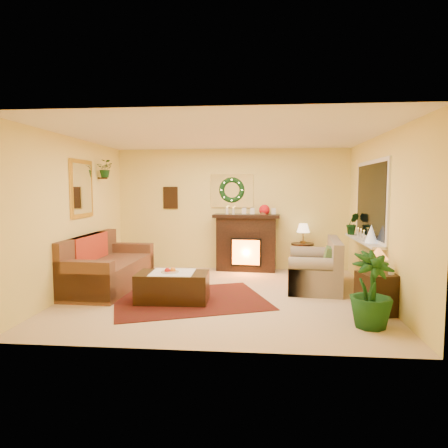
# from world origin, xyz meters

# --- Properties ---
(floor) EXTENTS (5.00, 5.00, 0.00)m
(floor) POSITION_xyz_m (0.00, 0.00, 0.00)
(floor) COLOR beige
(floor) RESTS_ON ground
(ceiling) EXTENTS (5.00, 5.00, 0.00)m
(ceiling) POSITION_xyz_m (0.00, 0.00, 2.60)
(ceiling) COLOR white
(ceiling) RESTS_ON ground
(wall_back) EXTENTS (5.00, 5.00, 0.00)m
(wall_back) POSITION_xyz_m (0.00, 2.25, 1.30)
(wall_back) COLOR #EFD88C
(wall_back) RESTS_ON ground
(wall_front) EXTENTS (5.00, 5.00, 0.00)m
(wall_front) POSITION_xyz_m (0.00, -2.25, 1.30)
(wall_front) COLOR #EFD88C
(wall_front) RESTS_ON ground
(wall_left) EXTENTS (4.50, 4.50, 0.00)m
(wall_left) POSITION_xyz_m (-2.50, 0.00, 1.30)
(wall_left) COLOR #EFD88C
(wall_left) RESTS_ON ground
(wall_right) EXTENTS (4.50, 4.50, 0.00)m
(wall_right) POSITION_xyz_m (2.50, 0.00, 1.30)
(wall_right) COLOR #EFD88C
(wall_right) RESTS_ON ground
(area_rug) EXTENTS (2.77, 2.43, 0.01)m
(area_rug) POSITION_xyz_m (-0.48, -0.32, 0.01)
(area_rug) COLOR maroon
(area_rug) RESTS_ON floor
(sofa) EXTENTS (1.03, 2.20, 0.93)m
(sofa) POSITION_xyz_m (-2.04, 0.34, 0.43)
(sofa) COLOR #4F3A21
(sofa) RESTS_ON floor
(red_throw) EXTENTS (0.76, 1.23, 0.02)m
(red_throw) POSITION_xyz_m (-2.06, 0.50, 0.46)
(red_throw) COLOR red
(red_throw) RESTS_ON sofa
(fireplace) EXTENTS (1.27, 0.48, 1.14)m
(fireplace) POSITION_xyz_m (0.32, 2.04, 0.55)
(fireplace) COLOR black
(fireplace) RESTS_ON floor
(poinsettia) EXTENTS (0.23, 0.23, 0.23)m
(poinsettia) POSITION_xyz_m (0.70, 2.05, 1.30)
(poinsettia) COLOR red
(poinsettia) RESTS_ON fireplace
(mantel_candle_a) EXTENTS (0.06, 0.06, 0.19)m
(mantel_candle_a) POSITION_xyz_m (-0.09, 2.02, 1.26)
(mantel_candle_a) COLOR white
(mantel_candle_a) RESTS_ON fireplace
(mantel_candle_b) EXTENTS (0.05, 0.05, 0.16)m
(mantel_candle_b) POSITION_xyz_m (0.05, 2.00, 1.26)
(mantel_candle_b) COLOR beige
(mantel_candle_b) RESTS_ON fireplace
(mantel_mirror) EXTENTS (0.92, 0.02, 0.72)m
(mantel_mirror) POSITION_xyz_m (0.00, 2.23, 1.70)
(mantel_mirror) COLOR white
(mantel_mirror) RESTS_ON wall_back
(wreath) EXTENTS (0.55, 0.11, 0.55)m
(wreath) POSITION_xyz_m (0.00, 2.19, 1.72)
(wreath) COLOR #194719
(wreath) RESTS_ON wall_back
(wall_art) EXTENTS (0.32, 0.03, 0.48)m
(wall_art) POSITION_xyz_m (-1.35, 2.23, 1.55)
(wall_art) COLOR #381E11
(wall_art) RESTS_ON wall_back
(gold_mirror) EXTENTS (0.03, 0.84, 1.00)m
(gold_mirror) POSITION_xyz_m (-2.48, 0.30, 1.75)
(gold_mirror) COLOR gold
(gold_mirror) RESTS_ON wall_left
(hanging_plant) EXTENTS (0.33, 0.28, 0.36)m
(hanging_plant) POSITION_xyz_m (-2.34, 1.05, 1.97)
(hanging_plant) COLOR #194719
(hanging_plant) RESTS_ON wall_left
(loveseat) EXTENTS (1.01, 1.57, 0.87)m
(loveseat) POSITION_xyz_m (1.58, 0.71, 0.42)
(loveseat) COLOR gray
(loveseat) RESTS_ON floor
(window_frame) EXTENTS (0.03, 1.86, 1.36)m
(window_frame) POSITION_xyz_m (2.48, 0.55, 1.55)
(window_frame) COLOR white
(window_frame) RESTS_ON wall_right
(window_glass) EXTENTS (0.02, 1.70, 1.22)m
(window_glass) POSITION_xyz_m (2.47, 0.55, 1.55)
(window_glass) COLOR black
(window_glass) RESTS_ON wall_right
(window_sill) EXTENTS (0.22, 1.86, 0.04)m
(window_sill) POSITION_xyz_m (2.38, 0.55, 0.87)
(window_sill) COLOR white
(window_sill) RESTS_ON wall_right
(mini_tree) EXTENTS (0.19, 0.19, 0.29)m
(mini_tree) POSITION_xyz_m (2.38, 0.09, 1.04)
(mini_tree) COLOR white
(mini_tree) RESTS_ON window_sill
(sill_plant) EXTENTS (0.29, 0.24, 0.54)m
(sill_plant) POSITION_xyz_m (2.34, 1.23, 1.08)
(sill_plant) COLOR #215E1C
(sill_plant) RESTS_ON window_sill
(side_table_round) EXTENTS (0.58, 0.58, 0.61)m
(side_table_round) POSITION_xyz_m (1.50, 1.98, 0.33)
(side_table_round) COLOR #302215
(side_table_round) RESTS_ON floor
(lamp_cream) EXTENTS (0.27, 0.27, 0.41)m
(lamp_cream) POSITION_xyz_m (1.51, 1.98, 0.88)
(lamp_cream) COLOR #FFD9A5
(lamp_cream) RESTS_ON side_table_round
(end_table_square) EXTENTS (0.57, 0.57, 0.58)m
(end_table_square) POSITION_xyz_m (2.26, -0.74, 0.27)
(end_table_square) COLOR black
(end_table_square) RESTS_ON floor
(lamp_tiffany) EXTENTS (0.27, 0.27, 0.40)m
(lamp_tiffany) POSITION_xyz_m (2.27, -0.71, 0.74)
(lamp_tiffany) COLOR orange
(lamp_tiffany) RESTS_ON end_table_square
(coffee_table) EXTENTS (1.11, 0.63, 0.46)m
(coffee_table) POSITION_xyz_m (-0.73, -0.44, 0.21)
(coffee_table) COLOR #463019
(coffee_table) RESTS_ON floor
(fruit_bowl) EXTENTS (0.28, 0.28, 0.06)m
(fruit_bowl) POSITION_xyz_m (-0.77, -0.44, 0.45)
(fruit_bowl) COLOR beige
(fruit_bowl) RESTS_ON coffee_table
(floor_palm) EXTENTS (2.09, 2.09, 2.88)m
(floor_palm) POSITION_xyz_m (2.01, -1.32, 0.45)
(floor_palm) COLOR #123516
(floor_palm) RESTS_ON floor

